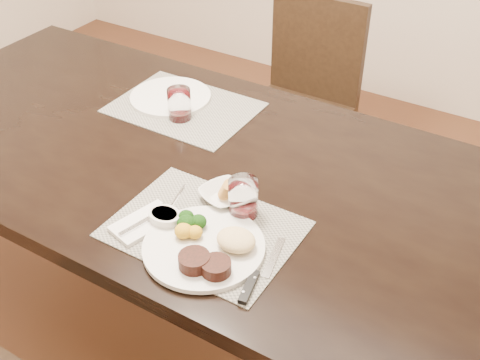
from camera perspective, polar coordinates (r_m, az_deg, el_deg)
The scene contains 13 objects.
ground_plane at distance 2.32m, azimuth -5.34°, elevation -12.61°, with size 4.50×4.50×0.00m, color #4E2919.
dining_table at distance 1.87m, azimuth -6.48°, elevation 0.83°, with size 2.00×1.00×0.75m.
chair_far at distance 2.63m, azimuth 6.05°, elevation 8.16°, with size 0.42×0.42×0.90m.
placemat_near at distance 1.52m, azimuth -3.40°, elevation -4.66°, with size 0.46×0.34×0.00m, color gray.
placemat_far at distance 2.02m, azimuth -5.32°, elevation 6.85°, with size 0.46×0.34×0.00m, color gray.
dinner_plate at distance 1.45m, azimuth -3.08°, elevation -6.33°, with size 0.30×0.30×0.05m.
napkin_fork at distance 1.55m, azimuth -9.11°, elevation -4.00°, with size 0.13×0.18×0.02m.
steak_knife at distance 1.39m, azimuth 1.45°, elevation -9.39°, with size 0.05×0.24×0.01m.
cracker_bowl at distance 1.60m, azimuth -1.46°, elevation -1.38°, with size 0.16×0.16×0.06m.
sauce_ramekin at distance 1.53m, azimuth -7.15°, elevation -3.55°, with size 0.09×0.13×0.07m.
wine_glass_near at distance 1.53m, azimuth 0.30°, elevation -1.87°, with size 0.08×0.08×0.10m.
far_plate at distance 2.08m, azimuth -6.61°, elevation 7.84°, with size 0.27×0.27×0.01m, color silver.
wine_glass_far at distance 1.94m, azimuth -5.76°, elevation 7.04°, with size 0.07×0.07×0.10m.
Camera 1 is at (0.96, -1.17, 1.76)m, focal length 45.00 mm.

